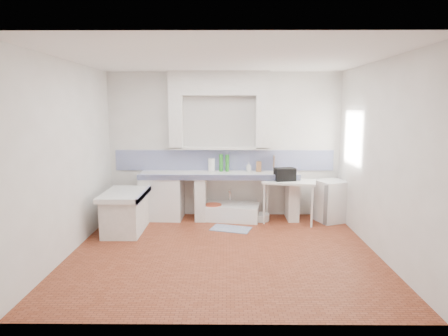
{
  "coord_description": "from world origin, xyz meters",
  "views": [
    {
      "loc": [
        0.05,
        -5.55,
        2.13
      ],
      "look_at": [
        0.0,
        1.0,
        1.1
      ],
      "focal_mm": 31.03,
      "sensor_mm": 36.0,
      "label": 1
    }
  ],
  "objects_px": {
    "fridge": "(331,201)",
    "sink": "(230,212)",
    "stove": "(167,197)",
    "side_table": "(289,202)"
  },
  "relations": [
    {
      "from": "fridge",
      "to": "sink",
      "type": "bearing_deg",
      "value": 154.77
    },
    {
      "from": "sink",
      "to": "fridge",
      "type": "distance_m",
      "value": 1.92
    },
    {
      "from": "stove",
      "to": "side_table",
      "type": "bearing_deg",
      "value": -3.61
    },
    {
      "from": "fridge",
      "to": "stove",
      "type": "bearing_deg",
      "value": 155.15
    },
    {
      "from": "sink",
      "to": "side_table",
      "type": "height_order",
      "value": "side_table"
    },
    {
      "from": "stove",
      "to": "sink",
      "type": "height_order",
      "value": "stove"
    },
    {
      "from": "sink",
      "to": "side_table",
      "type": "xyz_separation_m",
      "value": [
        1.09,
        -0.21,
        0.26
      ]
    },
    {
      "from": "sink",
      "to": "stove",
      "type": "bearing_deg",
      "value": -172.74
    },
    {
      "from": "side_table",
      "to": "fridge",
      "type": "height_order",
      "value": "fridge"
    },
    {
      "from": "stove",
      "to": "side_table",
      "type": "xyz_separation_m",
      "value": [
        2.3,
        -0.26,
        -0.02
      ]
    }
  ]
}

